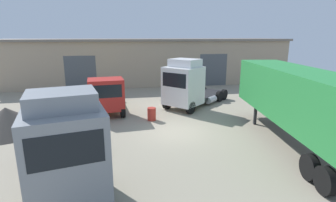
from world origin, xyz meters
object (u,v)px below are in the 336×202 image
object	(u,v)px
flatbed_truck_red	(106,95)
container_trailer_green	(297,98)
tractor_unit_grey	(67,149)
gravel_pile	(7,120)
tractor_unit_white	(187,86)
oil_drum	(152,114)

from	to	relation	value
flatbed_truck_red	container_trailer_green	bearing A→B (deg)	46.71
tractor_unit_grey	gravel_pile	size ratio (longest dim) A/B	1.50
tractor_unit_white	gravel_pile	size ratio (longest dim) A/B	1.50
tractor_unit_white	tractor_unit_grey	distance (m)	12.86
flatbed_truck_red	gravel_pile	distance (m)	6.47
container_trailer_green	tractor_unit_grey	size ratio (longest dim) A/B	1.67
flatbed_truck_red	gravel_pile	size ratio (longest dim) A/B	1.68
tractor_unit_white	flatbed_truck_red	size ratio (longest dim) A/B	0.89
tractor_unit_white	tractor_unit_grey	bearing A→B (deg)	14.71
tractor_unit_grey	flatbed_truck_red	bearing A→B (deg)	163.44
tractor_unit_white	flatbed_truck_red	world-z (taller)	tractor_unit_white
flatbed_truck_red	oil_drum	bearing A→B (deg)	46.79
flatbed_truck_red	oil_drum	size ratio (longest dim) A/B	8.37
flatbed_truck_red	oil_drum	xyz separation A→B (m)	(3.14, -2.41, -0.89)
oil_drum	container_trailer_green	bearing A→B (deg)	-37.69
container_trailer_green	tractor_unit_grey	world-z (taller)	container_trailer_green
tractor_unit_grey	oil_drum	world-z (taller)	tractor_unit_grey
tractor_unit_white	oil_drum	size ratio (longest dim) A/B	7.46
tractor_unit_white	flatbed_truck_red	xyz separation A→B (m)	(-6.26, -0.16, -0.51)
tractor_unit_white	tractor_unit_grey	world-z (taller)	tractor_unit_grey
tractor_unit_white	container_trailer_green	world-z (taller)	container_trailer_green
tractor_unit_white	oil_drum	bearing A→B (deg)	-2.72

